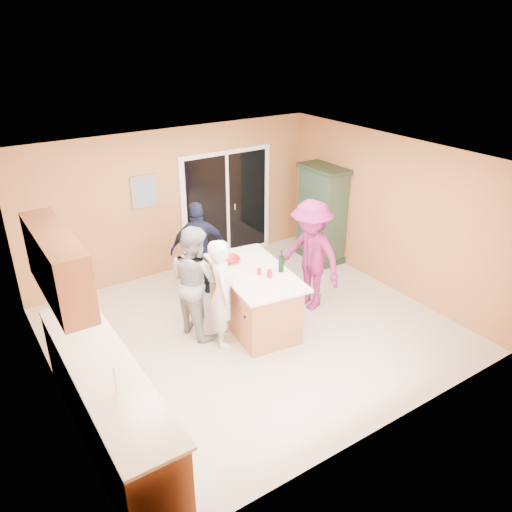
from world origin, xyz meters
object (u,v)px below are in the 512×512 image
woman_grey (195,281)px  woman_white (223,293)px  woman_magenta (311,255)px  green_hutch (321,215)px  woman_navy (199,249)px  kitchen_island (254,300)px

woman_grey → woman_white: bearing=-166.6°
woman_white → woman_magenta: woman_magenta is taller
woman_white → woman_grey: woman_grey is taller
green_hutch → woman_navy: bearing=178.8°
woman_grey → woman_magenta: woman_magenta is taller
green_hutch → woman_magenta: 1.86m
green_hutch → woman_white: 3.30m
woman_white → woman_navy: bearing=10.9°
woman_magenta → kitchen_island: bearing=-99.5°
woman_white → woman_magenta: size_ratio=0.89×
kitchen_island → green_hutch: 2.74m
woman_white → woman_grey: (-0.19, 0.45, 0.04)m
kitchen_island → woman_magenta: size_ratio=1.03×
woman_grey → woman_navy: woman_grey is taller
woman_magenta → woman_navy: bearing=-146.3°
kitchen_island → green_hutch: (2.37, 1.30, 0.46)m
woman_navy → woman_white: bearing=91.8°
kitchen_island → woman_magenta: 1.14m
woman_grey → woman_magenta: 1.88m
green_hutch → woman_navy: size_ratio=1.13×
woman_magenta → woman_grey: bearing=-109.4°
green_hutch → woman_white: (-2.98, -1.42, -0.09)m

